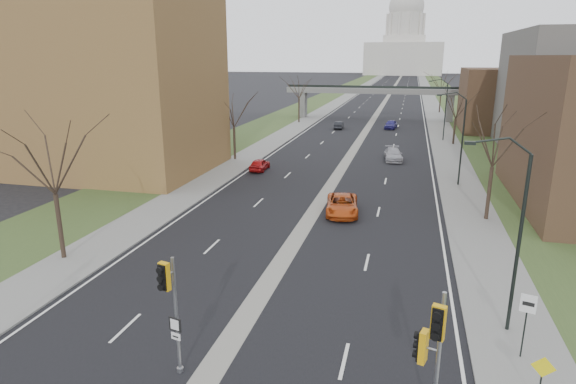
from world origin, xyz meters
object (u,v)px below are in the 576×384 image
at_px(warning_sign, 542,375).
at_px(car_right_near, 342,205).
at_px(car_right_mid, 393,154).
at_px(signal_pole_median, 170,297).
at_px(signal_pole_right, 432,344).
at_px(speed_limit_sign, 527,315).
at_px(car_left_near, 260,164).
at_px(car_right_far, 391,124).
at_px(car_left_far, 339,125).

relative_size(warning_sign, car_right_near, 0.38).
bearing_deg(warning_sign, car_right_mid, 110.68).
relative_size(signal_pole_median, signal_pole_right, 0.96).
bearing_deg(signal_pole_median, signal_pole_right, 9.17).
distance_m(speed_limit_sign, warning_sign, 3.09).
xyz_separation_m(car_left_near, car_right_far, (12.35, 34.92, 0.08)).
relative_size(speed_limit_sign, car_right_near, 0.53).
distance_m(signal_pole_median, car_right_near, 21.87).
distance_m(signal_pole_median, car_left_far, 66.85).
height_order(car_left_far, car_right_mid, car_right_mid).
xyz_separation_m(signal_pole_right, car_right_near, (-5.84, 22.10, -2.59)).
bearing_deg(car_left_far, signal_pole_median, 90.77).
distance_m(car_right_near, car_right_mid, 21.60).
bearing_deg(car_left_far, car_right_far, -167.61).
xyz_separation_m(signal_pole_median, signal_pole_right, (9.29, -0.67, -0.06)).
bearing_deg(warning_sign, car_right_near, 127.41).
xyz_separation_m(speed_limit_sign, car_left_near, (-20.46, 29.58, -1.39)).
xyz_separation_m(car_left_far, car_right_mid, (9.98, -23.89, 0.08)).
bearing_deg(signal_pole_median, car_right_mid, 94.64).
bearing_deg(speed_limit_sign, car_left_far, 120.81).
xyz_separation_m(signal_pole_median, car_right_near, (3.45, 21.43, -2.66)).
relative_size(warning_sign, car_left_near, 0.53).
height_order(signal_pole_median, car_right_far, signal_pole_median).
bearing_deg(signal_pole_median, car_right_far, 99.08).
bearing_deg(car_right_near, car_right_mid, 74.02).
xyz_separation_m(car_right_mid, car_right_far, (-1.44, 26.11, 0.03)).
bearing_deg(signal_pole_right, car_right_mid, 110.80).
distance_m(signal_pole_median, car_left_near, 34.88).
bearing_deg(speed_limit_sign, car_right_mid, 115.69).
height_order(signal_pole_right, car_left_near, signal_pole_right).
bearing_deg(car_left_near, car_right_mid, -148.62).
xyz_separation_m(signal_pole_median, car_left_near, (-7.28, 34.01, -2.73)).
height_order(car_left_far, car_right_far, car_right_far).
bearing_deg(car_left_near, signal_pole_right, 114.35).
bearing_deg(speed_limit_sign, signal_pole_median, -145.58).
distance_m(speed_limit_sign, car_right_mid, 38.98).
bearing_deg(car_right_near, signal_pole_median, -106.94).
xyz_separation_m(signal_pole_right, warning_sign, (3.84, 2.07, -1.90)).
bearing_deg(signal_pole_right, car_right_far, 110.61).
height_order(warning_sign, car_right_near, warning_sign).
bearing_deg(car_right_far, warning_sign, -76.88).
distance_m(car_left_far, car_right_near, 45.79).
bearing_deg(car_right_near, speed_limit_sign, -68.02).
bearing_deg(signal_pole_median, car_left_near, 115.37).
xyz_separation_m(signal_pole_right, speed_limit_sign, (3.89, 5.10, -1.28)).
bearing_deg(car_right_far, car_left_near, -103.17).
bearing_deg(car_right_mid, speed_limit_sign, -86.81).
bearing_deg(warning_sign, signal_pole_median, -162.30).
bearing_deg(car_left_near, car_left_far, -97.83).
xyz_separation_m(speed_limit_sign, car_right_mid, (-6.66, 38.39, -1.34)).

